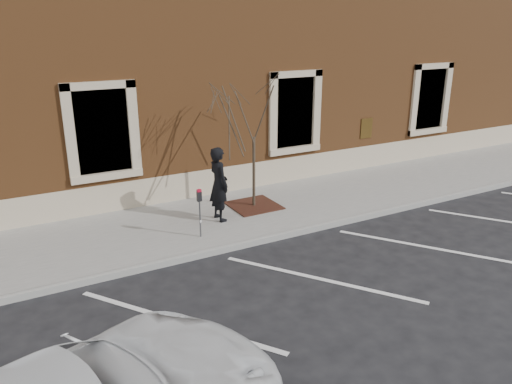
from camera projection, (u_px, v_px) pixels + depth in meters
ground at (268, 241)px, 12.31m from camera, size 120.00×120.00×0.00m
sidewalk_near at (236, 215)px, 13.73m from camera, size 40.00×3.50×0.15m
curb_near at (269, 239)px, 12.24m from camera, size 40.00×0.12×0.15m
parking_stripes at (320, 279)px, 10.48m from camera, size 28.00×4.40×0.01m
building_civic at (157, 56)px, 17.42m from camera, size 40.00×8.62×8.00m
man at (219, 184)px, 12.95m from camera, size 0.50×0.74×1.97m
parking_meter at (200, 204)px, 11.93m from camera, size 0.11×0.08×1.21m
tree_grate at (254, 205)px, 14.21m from camera, size 1.32×1.32×0.03m
sapling at (254, 117)px, 13.39m from camera, size 2.19×2.19×3.64m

